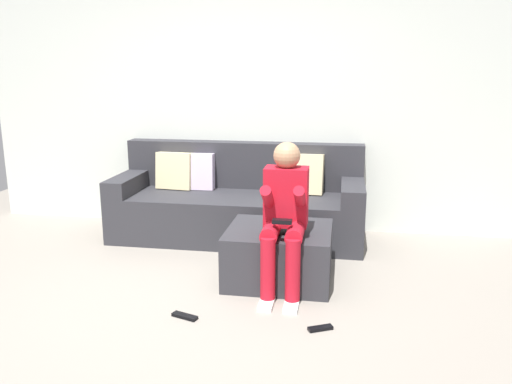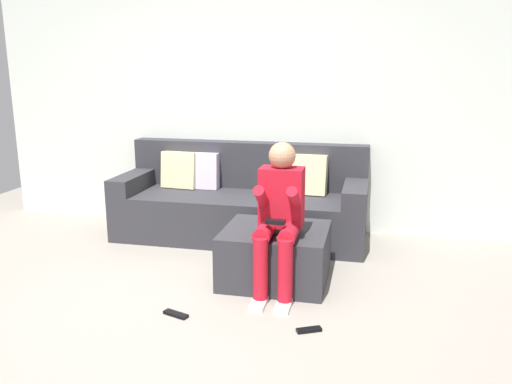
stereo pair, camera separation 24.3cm
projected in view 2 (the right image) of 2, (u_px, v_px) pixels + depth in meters
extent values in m
plane|color=gray|center=(174.00, 316.00, 3.51)|extent=(7.16, 7.16, 0.00)
cube|color=silver|center=(249.00, 109.00, 5.32)|extent=(5.51, 0.10, 2.46)
cube|color=#2D2D33|center=(240.00, 216.00, 5.09)|extent=(2.42, 0.87, 0.44)
cube|color=#2D2D33|center=(248.00, 165.00, 5.30)|extent=(2.42, 0.19, 0.47)
cube|color=#2D2D33|center=(135.00, 181.00, 5.25)|extent=(0.22, 0.87, 0.16)
cube|color=#2D2D33|center=(356.00, 192.00, 4.78)|extent=(0.22, 0.87, 0.16)
cube|color=beige|center=(180.00, 170.00, 5.29)|extent=(0.39, 0.22, 0.38)
cube|color=silver|center=(201.00, 171.00, 5.25)|extent=(0.37, 0.16, 0.37)
cube|color=beige|center=(307.00, 174.00, 5.01)|extent=(0.40, 0.21, 0.40)
cube|color=#2D2D33|center=(275.00, 255.00, 4.06)|extent=(0.81, 0.72, 0.42)
cube|color=red|center=(282.00, 197.00, 3.85)|extent=(0.32, 0.20, 0.44)
sphere|color=tan|center=(282.00, 156.00, 3.77)|extent=(0.20, 0.20, 0.20)
cylinder|color=red|center=(265.00, 231.00, 3.76)|extent=(0.13, 0.33, 0.13)
cylinder|color=red|center=(261.00, 269.00, 3.66)|extent=(0.11, 0.11, 0.45)
cube|color=white|center=(259.00, 304.00, 3.66)|extent=(0.10, 0.22, 0.03)
cylinder|color=red|center=(263.00, 200.00, 3.75)|extent=(0.08, 0.35, 0.28)
cylinder|color=red|center=(289.00, 233.00, 3.72)|extent=(0.13, 0.33, 0.13)
cylinder|color=red|center=(285.00, 271.00, 3.62)|extent=(0.11, 0.11, 0.45)
cube|color=white|center=(283.00, 306.00, 3.62)|extent=(0.10, 0.22, 0.03)
cylinder|color=red|center=(295.00, 200.00, 3.70)|extent=(0.08, 0.33, 0.27)
cube|color=black|center=(275.00, 222.00, 3.64)|extent=(0.14, 0.06, 0.03)
cube|color=black|center=(309.00, 330.00, 3.30)|extent=(0.17, 0.12, 0.02)
cube|color=black|center=(176.00, 314.00, 3.51)|extent=(0.19, 0.11, 0.02)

